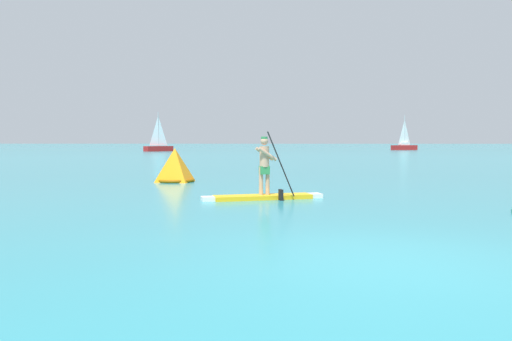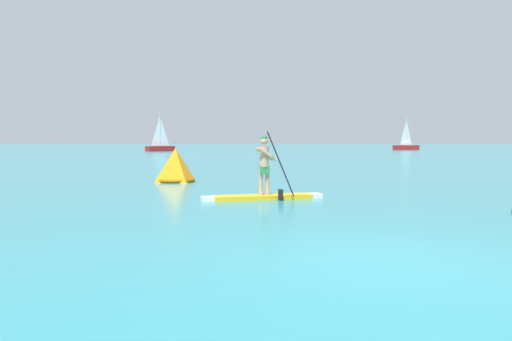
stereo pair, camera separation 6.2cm
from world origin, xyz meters
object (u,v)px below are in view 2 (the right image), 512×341
race_marker_buoy (176,167)px  sailboat_right_horizon (406,145)px  sailboat_left_horizon (160,146)px  paddleboarder_mid_center (264,187)px

race_marker_buoy → sailboat_right_horizon: 68.18m
race_marker_buoy → sailboat_left_horizon: (-12.99, 52.24, 0.19)m
paddleboarder_mid_center → sailboat_right_horizon: (21.84, 68.82, 0.51)m
race_marker_buoy → sailboat_right_horizon: size_ratio=0.31×
paddleboarder_mid_center → race_marker_buoy: (-3.58, 5.56, 0.24)m
paddleboarder_mid_center → sailboat_left_horizon: size_ratio=0.59×
sailboat_left_horizon → sailboat_right_horizon: bearing=149.5°
paddleboarder_mid_center → race_marker_buoy: paddleboarder_mid_center is taller
paddleboarder_mid_center → race_marker_buoy: 6.62m
race_marker_buoy → sailboat_left_horizon: sailboat_left_horizon is taller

